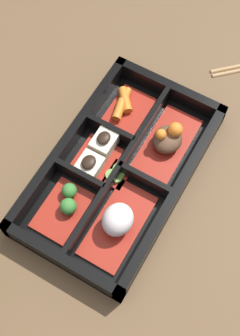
# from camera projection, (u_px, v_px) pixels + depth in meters

# --- Properties ---
(ground_plane) EXTENTS (3.00, 3.00, 0.00)m
(ground_plane) POSITION_uv_depth(u_px,v_px,m) (120.00, 175.00, 0.72)
(ground_plane) COLOR brown
(bento_base) EXTENTS (0.34, 0.20, 0.01)m
(bento_base) POSITION_uv_depth(u_px,v_px,m) (120.00, 173.00, 0.72)
(bento_base) COLOR black
(bento_base) RESTS_ON ground_plane
(bento_rim) EXTENTS (0.34, 0.20, 0.04)m
(bento_rim) POSITION_uv_depth(u_px,v_px,m) (119.00, 168.00, 0.70)
(bento_rim) COLOR black
(bento_rim) RESTS_ON ground_plane
(bowl_stew) EXTENTS (0.13, 0.06, 0.05)m
(bowl_stew) POSITION_uv_depth(u_px,v_px,m) (168.00, 140.00, 0.72)
(bowl_stew) COLOR maroon
(bowl_stew) RESTS_ON bento_base
(bowl_rice) EXTENTS (0.13, 0.06, 0.05)m
(bowl_rice) POSITION_uv_depth(u_px,v_px,m) (118.00, 221.00, 0.66)
(bowl_rice) COLOR maroon
(bowl_rice) RESTS_ON bento_base
(bowl_carrots) EXTENTS (0.08, 0.06, 0.02)m
(bowl_carrots) POSITION_uv_depth(u_px,v_px,m) (126.00, 107.00, 0.75)
(bowl_carrots) COLOR maroon
(bowl_carrots) RESTS_ON bento_base
(bowl_tofu) EXTENTS (0.08, 0.06, 0.04)m
(bowl_tofu) POSITION_uv_depth(u_px,v_px,m) (97.00, 154.00, 0.71)
(bowl_tofu) COLOR maroon
(bowl_tofu) RESTS_ON bento_base
(bowl_greens) EXTENTS (0.09, 0.06, 0.03)m
(bowl_greens) POSITION_uv_depth(u_px,v_px,m) (66.00, 205.00, 0.68)
(bowl_greens) COLOR maroon
(bowl_greens) RESTS_ON bento_base
(bowl_pickles) EXTENTS (0.04, 0.03, 0.01)m
(bowl_pickles) POSITION_uv_depth(u_px,v_px,m) (116.00, 174.00, 0.71)
(bowl_pickles) COLOR maroon
(bowl_pickles) RESTS_ON bento_base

